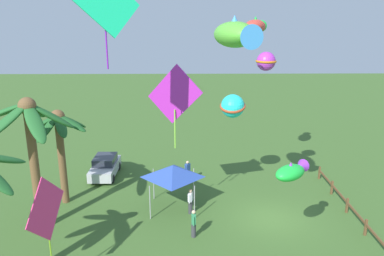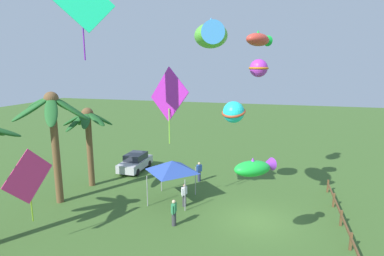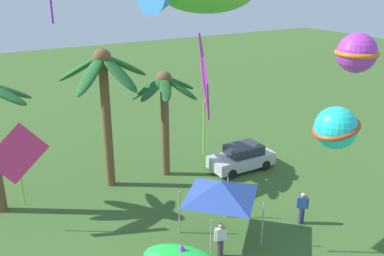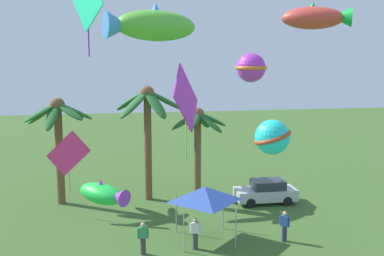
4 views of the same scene
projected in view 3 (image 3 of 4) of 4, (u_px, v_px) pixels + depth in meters
The scene contains 10 objects.
palm_tree_0 at pixel (164, 97), 23.41m from camera, with size 3.98×4.00×6.11m.
palm_tree_1 at pixel (104, 83), 21.83m from camera, with size 4.70×4.91×7.54m.
parked_car_0 at pixel (242, 157), 25.37m from camera, with size 3.93×1.79×1.51m.
spectator_0 at pixel (302, 208), 19.83m from camera, with size 0.44×0.42×1.59m.
spectator_2 at pixel (220, 240), 17.46m from camera, with size 0.53×0.32×1.59m.
festival_tent at pixel (221, 189), 18.09m from camera, with size 2.86×2.86×2.85m.
kite_ball_0 at pixel (336, 128), 14.83m from camera, with size 1.95×1.97×1.50m.
kite_diamond_3 at pixel (204, 81), 15.78m from camera, with size 1.71×3.05×4.80m.
kite_diamond_6 at pixel (17, 155), 18.30m from camera, with size 2.62×0.73×3.74m.
kite_ball_7 at pixel (357, 53), 11.73m from camera, with size 1.43×1.43×1.10m.
Camera 3 is at (-7.78, -7.44, 11.10)m, focal length 40.06 mm.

